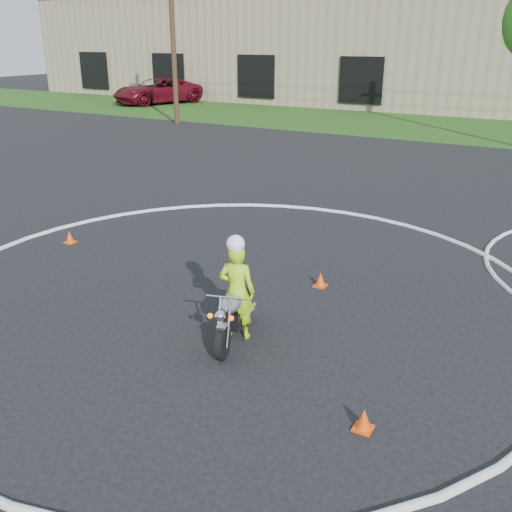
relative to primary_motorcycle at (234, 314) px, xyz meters
The scene contains 8 objects.
ground 1.77m from the primary_motorcycle, 129.55° to the right, with size 120.00×120.00×0.00m, color black.
grass_strip 25.71m from the primary_motorcycle, 92.42° to the left, with size 120.00×10.00×0.02m, color #1E4714.
course_markings 3.26m from the primary_motorcycle, 70.35° to the left, with size 19.05×19.05×0.12m.
primary_motorcycle is the anchor object (origin of this frame).
rider_primary_grp 0.42m from the primary_motorcycle, 95.32° to the left, with size 0.68×0.54×1.79m.
pickup_grp 36.46m from the primary_motorcycle, 130.85° to the left, with size 5.28×7.32×1.85m.
traffic_cones 4.30m from the primary_motorcycle, 32.81° to the left, with size 21.23×13.65×0.30m.
warehouse 43.29m from the primary_motorcycle, 116.27° to the left, with size 41.00×17.00×8.30m.
Camera 1 is at (5.52, -5.69, 4.66)m, focal length 40.00 mm.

